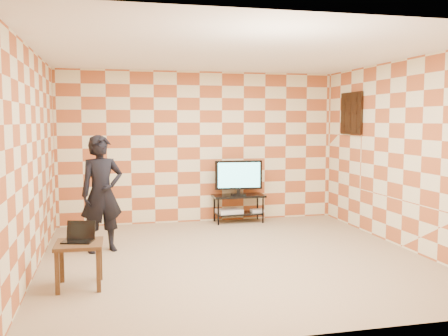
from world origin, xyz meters
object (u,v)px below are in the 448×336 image
(tv, at_px, (239,176))
(side_table, at_px, (79,250))
(tv_stand, at_px, (238,202))
(person, at_px, (102,194))

(tv, height_order, side_table, tv)
(tv_stand, distance_m, tv, 0.48)
(tv_stand, bearing_deg, person, -147.58)
(tv_stand, bearing_deg, tv, -85.99)
(tv_stand, distance_m, person, 2.84)
(side_table, bearing_deg, tv, 49.05)
(tv, distance_m, person, 2.80)
(tv, bearing_deg, side_table, -130.95)
(tv, bearing_deg, tv_stand, 94.01)
(tv_stand, bearing_deg, side_table, -130.92)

